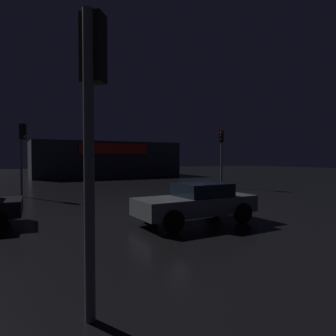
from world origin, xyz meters
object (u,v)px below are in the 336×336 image
at_px(traffic_signal_opposite, 221,148).
at_px(car_near, 197,202).
at_px(store_building, 105,159).
at_px(traffic_signal_main, 92,105).
at_px(traffic_signal_cross_left, 22,144).

xyz_separation_m(traffic_signal_opposite, car_near, (-8.67, -9.79, -2.36)).
distance_m(store_building, traffic_signal_opposite, 19.94).
distance_m(store_building, traffic_signal_main, 35.41).
xyz_separation_m(traffic_signal_cross_left, car_near, (5.30, -10.90, -2.45)).
distance_m(traffic_signal_opposite, car_near, 13.29).
bearing_deg(traffic_signal_main, car_near, 43.90).
xyz_separation_m(traffic_signal_main, traffic_signal_cross_left, (-0.43, 15.58, 0.11)).
relative_size(traffic_signal_cross_left, car_near, 0.98).
distance_m(store_building, traffic_signal_cross_left, 21.10).
distance_m(traffic_signal_cross_left, car_near, 12.36).
xyz_separation_m(store_building, traffic_signal_opposite, (3.79, -19.56, 0.92)).
relative_size(store_building, traffic_signal_cross_left, 4.08).
relative_size(traffic_signal_main, traffic_signal_opposite, 0.98).
xyz_separation_m(store_building, traffic_signal_main, (-9.76, -34.03, 0.90)).
bearing_deg(store_building, traffic_signal_cross_left, -118.92).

